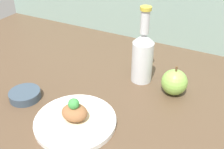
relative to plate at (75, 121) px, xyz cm
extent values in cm
cube|color=brown|center=(2.47, 12.36, -3.04)|extent=(180.00, 110.00, 4.00)
cylinder|color=white|center=(0.00, 0.00, -0.22)|extent=(24.35, 24.35, 1.62)
torus|color=white|center=(0.00, 0.00, 0.34)|extent=(23.54, 23.54, 1.14)
cylinder|color=beige|center=(0.00, 0.00, 0.79)|extent=(13.89, 13.89, 0.40)
ellipsoid|color=brown|center=(0.00, 0.00, 3.22)|extent=(7.84, 6.66, 4.46)
sphere|color=green|center=(0.00, 0.00, 6.44)|extent=(3.30, 3.30, 3.30)
cylinder|color=silver|center=(8.28, 31.16, 6.56)|extent=(7.64, 7.64, 15.20)
cone|color=silver|center=(8.28, 31.16, 15.88)|extent=(7.64, 7.64, 3.44)
cylinder|color=silver|center=(8.28, 31.16, 21.62)|extent=(3.05, 3.05, 8.04)
cylinder|color=gold|center=(8.28, 31.16, 26.24)|extent=(3.82, 3.82, 1.20)
sphere|color=#84B74C|center=(21.31, 28.46, 3.42)|extent=(8.92, 8.92, 8.92)
cylinder|color=brown|center=(21.31, 28.46, 8.58)|extent=(0.71, 0.71, 2.01)
cylinder|color=#384756|center=(-21.94, 2.40, 0.36)|extent=(10.37, 10.37, 2.79)
camera|label=1|loc=(36.50, -46.48, 53.29)|focal=42.00mm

